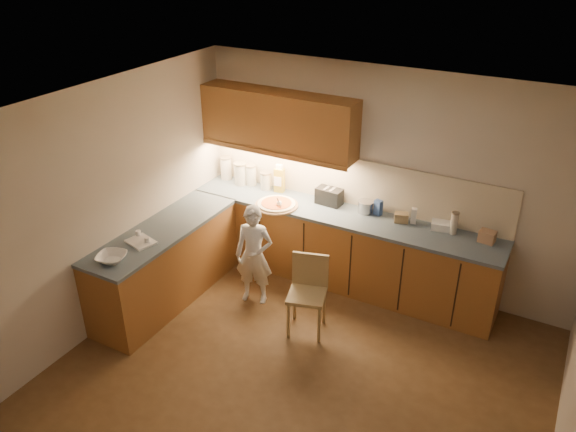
% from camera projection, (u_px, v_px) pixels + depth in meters
% --- Properties ---
extents(room, '(4.54, 4.50, 2.62)m').
position_uv_depth(room, '(303.00, 224.00, 4.69)').
color(room, '#54381C').
rests_on(room, ground).
extents(l_counter, '(3.77, 2.62, 0.92)m').
position_uv_depth(l_counter, '(281.00, 252.00, 6.62)').
color(l_counter, '#99602C').
rests_on(l_counter, ground).
extents(backsplash, '(3.75, 0.02, 0.58)m').
position_uv_depth(backsplash, '(352.00, 181.00, 6.61)').
color(backsplash, beige).
rests_on(backsplash, l_counter).
extents(upper_cabinets, '(1.95, 0.36, 0.73)m').
position_uv_depth(upper_cabinets, '(278.00, 121.00, 6.57)').
color(upper_cabinets, '#99602C').
rests_on(upper_cabinets, ground).
extents(pizza_on_board, '(0.52, 0.52, 0.21)m').
position_uv_depth(pizza_on_board, '(277.00, 204.00, 6.66)').
color(pizza_on_board, '#A87F54').
rests_on(pizza_on_board, l_counter).
extents(child, '(0.49, 0.39, 1.20)m').
position_uv_depth(child, '(254.00, 255.00, 6.30)').
color(child, white).
rests_on(child, ground).
extents(wooden_chair, '(0.48, 0.48, 0.86)m').
position_uv_depth(wooden_chair, '(308.00, 288.00, 5.91)').
color(wooden_chair, tan).
rests_on(wooden_chair, ground).
extents(mixing_bowl, '(0.37, 0.37, 0.07)m').
position_uv_depth(mixing_bowl, '(112.00, 258.00, 5.58)').
color(mixing_bowl, white).
rests_on(mixing_bowl, l_counter).
extents(canister_a, '(0.15, 0.15, 0.30)m').
position_uv_depth(canister_a, '(226.00, 168.00, 7.33)').
color(canister_a, silver).
rests_on(canister_a, l_counter).
extents(canister_b, '(0.17, 0.17, 0.29)m').
position_uv_depth(canister_b, '(240.00, 173.00, 7.18)').
color(canister_b, beige).
rests_on(canister_b, l_counter).
extents(canister_c, '(0.15, 0.15, 0.27)m').
position_uv_depth(canister_c, '(251.00, 175.00, 7.17)').
color(canister_c, silver).
rests_on(canister_c, l_counter).
extents(canister_d, '(0.14, 0.14, 0.23)m').
position_uv_depth(canister_d, '(266.00, 181.00, 7.05)').
color(canister_d, beige).
rests_on(canister_d, l_counter).
extents(oil_jug, '(0.13, 0.11, 0.36)m').
position_uv_depth(oil_jug, '(279.00, 179.00, 6.97)').
color(oil_jug, '#AE9422').
rests_on(oil_jug, l_counter).
extents(toaster, '(0.32, 0.19, 0.20)m').
position_uv_depth(toaster, '(329.00, 196.00, 6.69)').
color(toaster, black).
rests_on(toaster, l_counter).
extents(steel_pot, '(0.19, 0.19, 0.14)m').
position_uv_depth(steel_pot, '(366.00, 207.00, 6.50)').
color(steel_pot, '#A6A6AA').
rests_on(steel_pot, l_counter).
extents(blue_box, '(0.11, 0.09, 0.18)m').
position_uv_depth(blue_box, '(378.00, 207.00, 6.45)').
color(blue_box, '#2E4A8A').
rests_on(blue_box, l_counter).
extents(card_box_a, '(0.18, 0.15, 0.11)m').
position_uv_depth(card_box_a, '(401.00, 218.00, 6.30)').
color(card_box_a, '#9C7F54').
rests_on(card_box_a, l_counter).
extents(white_bottle, '(0.07, 0.07, 0.18)m').
position_uv_depth(white_bottle, '(414.00, 216.00, 6.26)').
color(white_bottle, silver).
rests_on(white_bottle, l_counter).
extents(flat_pack, '(0.24, 0.19, 0.09)m').
position_uv_depth(flat_pack, '(442.00, 226.00, 6.15)').
color(flat_pack, white).
rests_on(flat_pack, l_counter).
extents(tall_jar, '(0.08, 0.08, 0.26)m').
position_uv_depth(tall_jar, '(454.00, 223.00, 6.03)').
color(tall_jar, beige).
rests_on(tall_jar, l_counter).
extents(card_box_b, '(0.18, 0.15, 0.13)m').
position_uv_depth(card_box_b, '(487.00, 237.00, 5.90)').
color(card_box_b, tan).
rests_on(card_box_b, l_counter).
extents(dough_cloth, '(0.34, 0.30, 0.02)m').
position_uv_depth(dough_cloth, '(141.00, 242.00, 5.91)').
color(dough_cloth, silver).
rests_on(dough_cloth, l_counter).
extents(spice_jar_a, '(0.07, 0.07, 0.08)m').
position_uv_depth(spice_jar_a, '(138.00, 234.00, 6.00)').
color(spice_jar_a, white).
rests_on(spice_jar_a, l_counter).
extents(spice_jar_b, '(0.06, 0.06, 0.07)m').
position_uv_depth(spice_jar_b, '(147.00, 240.00, 5.88)').
color(spice_jar_b, white).
rests_on(spice_jar_b, l_counter).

